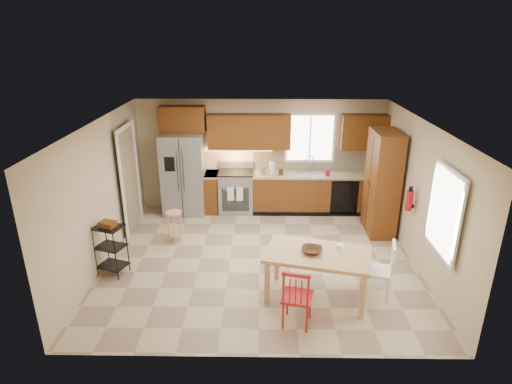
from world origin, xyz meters
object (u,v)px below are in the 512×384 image
at_px(table_bowl, 312,253).
at_px(table_jar, 340,248).
at_px(soap_bottle, 328,171).
at_px(dining_table, 317,275).
at_px(refrigerator, 184,174).
at_px(chair_red, 297,296).
at_px(bar_stool, 174,227).
at_px(range_stove, 236,192).
at_px(fire_extinguisher, 409,201).
at_px(chair_white, 378,270).
at_px(pantry, 382,183).
at_px(utility_cart, 111,249).

relative_size(table_bowl, table_jar, 2.37).
xyz_separation_m(soap_bottle, table_jar, (-0.25, -3.16, -0.20)).
distance_m(soap_bottle, dining_table, 3.37).
xyz_separation_m(refrigerator, chair_red, (2.24, -3.94, -0.45)).
xyz_separation_m(chair_red, bar_stool, (-2.20, 2.45, -0.14)).
height_order(range_stove, table_jar, range_stove).
xyz_separation_m(range_stove, fire_extinguisher, (3.18, -2.04, 0.64)).
distance_m(range_stove, table_jar, 3.72).
relative_size(dining_table, chair_white, 1.70).
bearing_deg(soap_bottle, table_jar, -94.58).
bearing_deg(chair_white, table_bowl, 106.46).
distance_m(range_stove, table_bowl, 3.62).
height_order(pantry, utility_cart, pantry).
bearing_deg(refrigerator, dining_table, -51.81).
xyz_separation_m(soap_bottle, chair_white, (0.36, -3.21, -0.54)).
relative_size(dining_table, utility_cart, 1.70).
bearing_deg(soap_bottle, chair_red, -103.58).
bearing_deg(table_jar, refrigerator, 132.54).
xyz_separation_m(fire_extinguisher, table_bowl, (-1.84, -1.31, -0.33)).
relative_size(range_stove, chair_white, 1.00).
distance_m(chair_red, bar_stool, 3.30).
bearing_deg(refrigerator, chair_red, -60.41).
relative_size(table_bowl, bar_stool, 0.50).
relative_size(range_stove, table_jar, 6.91).
xyz_separation_m(table_jar, utility_cart, (-3.73, 0.54, -0.34)).
relative_size(range_stove, fire_extinguisher, 2.56).
distance_m(chair_white, utility_cart, 4.38).
bearing_deg(utility_cart, soap_bottle, 52.83).
height_order(dining_table, chair_white, chair_white).
height_order(range_stove, soap_bottle, soap_bottle).
relative_size(soap_bottle, utility_cart, 0.21).
relative_size(pantry, dining_table, 1.35).
relative_size(soap_bottle, table_bowl, 0.60).
relative_size(chair_red, utility_cart, 1.00).
height_order(refrigerator, pantry, pantry).
height_order(pantry, fire_extinguisher, pantry).
bearing_deg(fire_extinguisher, soap_bottle, 120.53).
bearing_deg(utility_cart, refrigerator, 92.64).
bearing_deg(bar_stool, table_bowl, -17.86).
distance_m(table_bowl, bar_stool, 3.08).
distance_m(dining_table, chair_red, 0.74).
relative_size(range_stove, utility_cart, 1.00).
bearing_deg(range_stove, table_jar, -61.33).
height_order(dining_table, bar_stool, dining_table).
distance_m(pantry, fire_extinguisher, 1.07).
height_order(table_bowl, bar_stool, table_bowl).
bearing_deg(refrigerator, utility_cart, -106.81).
distance_m(chair_red, table_bowl, 0.76).
bearing_deg(table_bowl, refrigerator, 127.12).
bearing_deg(fire_extinguisher, table_jar, -139.13).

